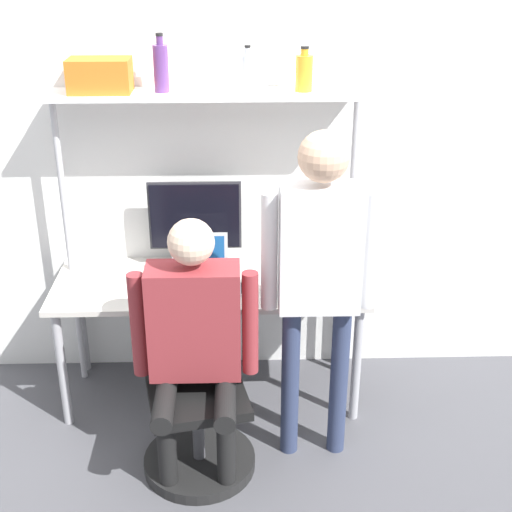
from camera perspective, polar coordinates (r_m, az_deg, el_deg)
ground_plane at (r=4.00m, az=-3.59°, el=-13.61°), size 12.00×12.00×0.00m
wall_back at (r=3.99m, az=-3.82°, el=8.32°), size 8.00×0.06×2.70m
desk at (r=3.93m, az=-3.70°, el=-3.04°), size 1.69×0.65×0.73m
shelf_unit at (r=3.79m, az=-3.96°, el=9.17°), size 1.61×0.27×1.72m
monitor at (r=3.96m, az=-4.89°, el=2.87°), size 0.51×0.18×0.50m
laptop at (r=3.84m, az=-4.50°, el=-1.22°), size 0.30×0.26×0.27m
cell_phone at (r=3.79m, az=-0.76°, el=-2.65°), size 0.07×0.15×0.01m
office_chair at (r=3.63m, az=-4.76°, el=-12.65°), size 0.56×0.56×0.91m
person_seated at (r=3.31m, az=-4.96°, el=-6.15°), size 0.59×0.47×1.33m
person_standing at (r=3.29m, az=5.11°, el=-0.38°), size 0.54×0.23×1.70m
bottle_purple at (r=3.73m, az=-7.61°, el=14.74°), size 0.08×0.08×0.29m
bottle_amber at (r=3.73m, az=3.87°, el=14.45°), size 0.09×0.09×0.22m
bottle_clear at (r=3.71m, az=-0.68°, el=14.50°), size 0.06×0.06×0.23m
storage_box at (r=3.78m, az=-12.38°, el=13.92°), size 0.31×0.19×0.17m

